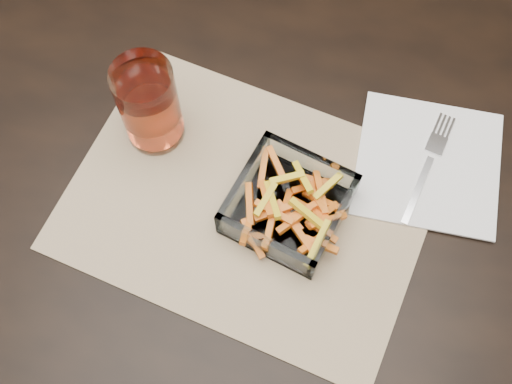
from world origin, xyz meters
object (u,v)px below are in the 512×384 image
glass_bowl (288,206)px  tumbler (150,107)px  dining_table (223,235)px  fork (428,164)px

glass_bowl → tumbler: (-0.20, 0.07, 0.04)m
dining_table → glass_bowl: glass_bowl is taller
glass_bowl → fork: glass_bowl is taller
tumbler → fork: tumbler is taller
dining_table → glass_bowl: 0.14m
dining_table → tumbler: tumbler is taller
dining_table → fork: 0.30m
fork → tumbler: bearing=-162.8°
dining_table → fork: (0.25, 0.13, 0.10)m
dining_table → tumbler: bearing=140.9°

